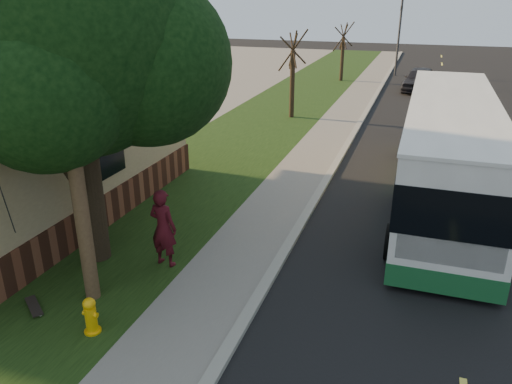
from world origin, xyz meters
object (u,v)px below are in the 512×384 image
at_px(bare_tree_near, 292,76).
at_px(skateboarder, 163,228).
at_px(utility_pole, 62,78).
at_px(dumpster, 14,178).
at_px(transit_bus, 448,149).
at_px(traffic_signal, 399,33).
at_px(bare_tree_far, 343,53).
at_px(skateboard_spare, 34,306).
at_px(leafy_tree, 76,37).
at_px(fire_hydrant, 91,316).
at_px(distant_car, 419,79).

bearing_deg(bare_tree_near, skateboarder, -86.26).
relative_size(utility_pole, skateboarder, 4.82).
bearing_deg(dumpster, transit_bus, 17.34).
bearing_deg(dumpster, traffic_signal, 71.82).
relative_size(bare_tree_near, skateboarder, 2.29).
bearing_deg(skateboarder, bare_tree_near, -78.41).
xyz_separation_m(bare_tree_far, skateboard_spare, (-1.17, -29.76, -1.88)).
bearing_deg(bare_tree_far, leafy_tree, -92.45).
bearing_deg(traffic_signal, skateboard_spare, -97.88).
distance_m(fire_hydrant, traffic_signal, 34.25).
bearing_deg(distant_car, transit_bus, -79.87).
bearing_deg(utility_pole, fire_hydrant, -54.62).
bearing_deg(distant_car, bare_tree_near, -114.16).
distance_m(utility_pole, dumpster, 8.06).
bearing_deg(utility_pole, dumpster, 144.67).
height_order(skateboard_spare, dumpster, dumpster).
bearing_deg(bare_tree_far, fire_hydrant, -89.24).
bearing_deg(leafy_tree, skateboard_spare, -90.09).
bearing_deg(skateboarder, fire_hydrant, 95.74).
xyz_separation_m(leafy_tree, skateboard_spare, (-0.00, -2.40, -5.04)).
height_order(fire_hydrant, bare_tree_far, bare_tree_far).
relative_size(transit_bus, skateboarder, 6.13).
distance_m(bare_tree_far, dumpster, 25.71).
xyz_separation_m(fire_hydrant, utility_pole, (-0.71, 0.99, 4.20)).
height_order(traffic_signal, skateboarder, traffic_signal).
height_order(fire_hydrant, traffic_signal, traffic_signal).
distance_m(bare_tree_far, skateboard_spare, 29.84).
distance_m(utility_pole, bare_tree_near, 17.19).
distance_m(fire_hydrant, leafy_tree, 5.65).
xyz_separation_m(leafy_tree, bare_tree_far, (1.17, 27.35, -3.16)).
bearing_deg(skateboard_spare, distant_car, 76.69).
bearing_deg(skateboard_spare, dumpster, 135.25).
xyz_separation_m(leafy_tree, skateboarder, (1.67, 0.06, -4.16)).
bearing_deg(traffic_signal, transit_bus, -82.76).
relative_size(traffic_signal, skateboard_spare, 7.21).
bearing_deg(skateboard_spare, bare_tree_near, 87.82).
distance_m(fire_hydrant, bare_tree_near, 18.10).
height_order(leafy_tree, dumpster, leafy_tree).
distance_m(bare_tree_near, bare_tree_far, 12.01).
distance_m(fire_hydrant, transit_bus, 11.04).
height_order(fire_hydrant, skateboarder, skateboarder).
relative_size(bare_tree_far, distant_car, 0.93).
distance_m(bare_tree_near, skateboarder, 15.37).
height_order(utility_pole, leafy_tree, utility_pole).
relative_size(transit_bus, distant_car, 2.66).
bearing_deg(distant_car, skateboarder, -94.65).
height_order(bare_tree_near, dumpster, bare_tree_near).
distance_m(skateboarder, distant_car, 25.80).
height_order(fire_hydrant, leafy_tree, leafy_tree).
height_order(bare_tree_near, bare_tree_far, bare_tree_near).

